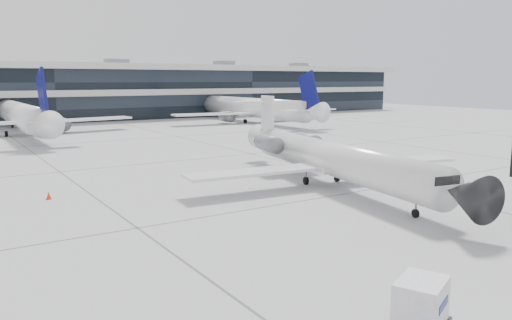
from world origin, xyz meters
TOP-DOWN VIEW (x-y plane):
  - ground at (0.00, 0.00)m, footprint 220.00×220.00m
  - terminal at (0.00, 82.00)m, footprint 170.00×22.00m
  - bg_jet_center at (-8.00, 55.00)m, footprint 32.00×40.00m
  - bg_jet_right at (32.00, 55.00)m, footprint 32.00×40.00m
  - regional_jet at (6.17, 2.75)m, footprint 22.64×28.24m
  - cargo_uld at (-6.24, -15.98)m, footprint 2.57×2.29m
  - traffic_cone at (-12.79, 9.74)m, footprint 0.37×0.37m

SIDE VIEW (x-z plane):
  - ground at x=0.00m, z-range 0.00..0.00m
  - bg_jet_center at x=-8.00m, z-range -4.80..4.80m
  - bg_jet_right at x=32.00m, z-range -4.80..4.80m
  - traffic_cone at x=-12.79m, z-range -0.01..0.52m
  - cargo_uld at x=-6.24m, z-range 0.00..1.74m
  - regional_jet at x=6.17m, z-range -1.04..5.50m
  - terminal at x=0.00m, z-range 0.00..10.00m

